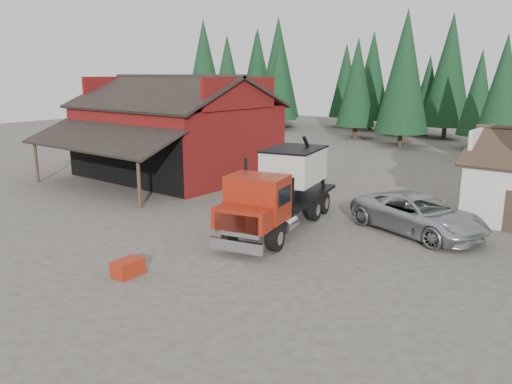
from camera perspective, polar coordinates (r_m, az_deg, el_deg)
The scene contains 9 objects.
ground at distance 22.82m, azimuth -8.32°, elevation -5.22°, with size 120.00×120.00×0.00m, color #4D463C.
red_barn at distance 36.73m, azimuth -9.10°, elevation 6.13°, with size 12.80×13.63×7.18m.
conifer_backdrop at distance 59.36m, azimuth 22.65°, elevation 5.38°, with size 76.00×16.00×16.00m, color black, non-canonical shape.
near_pine_a at distance 57.10m, azimuth -3.27°, elevation 12.54°, with size 4.40×4.40×11.40m.
near_pine_b at distance 45.84m, azimuth 26.36°, elevation 10.36°, with size 3.96×3.96×10.40m.
near_pine_d at distance 52.63m, azimuth 16.61°, elevation 13.04°, with size 5.28×5.28×13.40m.
feed_truck at distance 23.60m, azimuth 2.93°, elevation 0.51°, with size 4.50×9.66×4.22m.
silver_car at distance 24.23m, azimuth 18.06°, elevation -2.44°, with size 2.97×6.44×1.79m, color #A6A9AD.
equip_box at distance 19.07m, azimuth -14.44°, elevation -8.37°, with size 0.70×1.10×0.60m, color maroon.
Camera 1 is at (15.85, -14.75, 7.24)m, focal length 35.00 mm.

